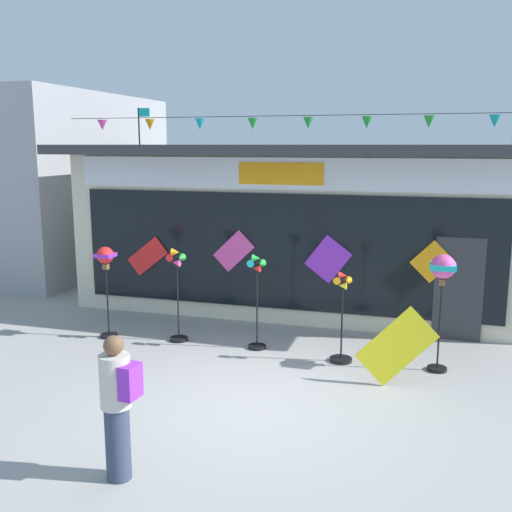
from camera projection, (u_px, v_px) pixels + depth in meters
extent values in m
plane|color=#9E9B99|center=(257.00, 400.00, 8.66)|extent=(80.00, 80.00, 0.00)
cube|color=beige|center=(308.00, 224.00, 14.66)|extent=(9.67, 5.68, 3.50)
cube|color=#333338|center=(306.00, 149.00, 13.90)|extent=(10.07, 6.55, 0.20)
cube|color=silver|center=(281.00, 174.00, 11.68)|extent=(8.90, 0.08, 0.63)
cube|color=orange|center=(281.00, 174.00, 11.65)|extent=(1.74, 0.04, 0.44)
cube|color=black|center=(281.00, 252.00, 11.99)|extent=(8.70, 0.06, 2.39)
cube|color=#333338|center=(458.00, 289.00, 11.13)|extent=(0.90, 0.07, 2.00)
cube|color=red|center=(148.00, 256.00, 12.80)|extent=(0.97, 0.03, 0.90)
cube|color=#EA4CA3|center=(234.00, 251.00, 12.21)|extent=(0.91, 0.03, 0.90)
cube|color=purple|center=(328.00, 259.00, 11.67)|extent=(0.97, 0.03, 0.99)
cube|color=orange|center=(432.00, 262.00, 11.12)|extent=(0.83, 0.03, 0.83)
cylinder|color=black|center=(280.00, 116.00, 11.36)|extent=(9.29, 0.01, 0.01)
cone|color=#EA4CA3|center=(102.00, 125.00, 12.46)|extent=(0.20, 0.20, 0.22)
cone|color=orange|center=(150.00, 125.00, 12.15)|extent=(0.20, 0.20, 0.22)
cone|color=#19B7BC|center=(200.00, 124.00, 11.85)|extent=(0.20, 0.20, 0.22)
cone|color=green|center=(253.00, 124.00, 11.54)|extent=(0.20, 0.20, 0.22)
cone|color=green|center=(308.00, 123.00, 11.23)|extent=(0.20, 0.20, 0.22)
cone|color=green|center=(367.00, 122.00, 10.93)|extent=(0.20, 0.20, 0.22)
cone|color=green|center=(429.00, 122.00, 10.62)|extent=(0.20, 0.20, 0.22)
cone|color=#19B7BC|center=(495.00, 121.00, 10.31)|extent=(0.20, 0.20, 0.22)
cylinder|color=black|center=(139.00, 126.00, 15.47)|extent=(0.04, 0.04, 0.95)
cube|color=#19B7BC|center=(144.00, 112.00, 15.36)|extent=(0.32, 0.02, 0.22)
cylinder|color=black|center=(109.00, 336.00, 11.47)|extent=(0.33, 0.33, 0.06)
cylinder|color=black|center=(107.00, 301.00, 11.34)|extent=(0.03, 0.03, 1.47)
sphere|color=red|center=(105.00, 255.00, 11.17)|extent=(0.33, 0.33, 0.33)
cube|color=purple|center=(105.00, 255.00, 11.17)|extent=(0.33, 0.33, 0.07)
cube|color=brown|center=(106.00, 267.00, 11.21)|extent=(0.10, 0.10, 0.10)
cylinder|color=black|center=(179.00, 339.00, 11.27)|extent=(0.35, 0.35, 0.06)
cylinder|color=black|center=(178.00, 299.00, 11.12)|extent=(0.03, 0.03, 1.63)
cylinder|color=black|center=(176.00, 258.00, 10.93)|extent=(0.06, 0.04, 0.06)
cone|color=green|center=(181.00, 258.00, 10.90)|extent=(0.14, 0.15, 0.14)
cone|color=orange|center=(176.00, 252.00, 10.91)|extent=(0.15, 0.14, 0.14)
cone|color=red|center=(171.00, 257.00, 10.96)|extent=(0.14, 0.15, 0.14)
cone|color=#EA4CA3|center=(176.00, 263.00, 10.95)|extent=(0.15, 0.14, 0.14)
cylinder|color=black|center=(257.00, 347.00, 10.84)|extent=(0.33, 0.33, 0.06)
cylinder|color=black|center=(257.00, 306.00, 10.69)|extent=(0.03, 0.03, 1.61)
cylinder|color=black|center=(256.00, 263.00, 10.50)|extent=(0.06, 0.04, 0.06)
cone|color=green|center=(261.00, 264.00, 10.48)|extent=(0.14, 0.14, 0.14)
cone|color=green|center=(256.00, 258.00, 10.49)|extent=(0.14, 0.14, 0.14)
cone|color=#19B7BC|center=(251.00, 263.00, 10.53)|extent=(0.14, 0.14, 0.14)
cone|color=red|center=(256.00, 268.00, 10.52)|extent=(0.14, 0.14, 0.14)
cylinder|color=black|center=(341.00, 360.00, 10.19)|extent=(0.39, 0.39, 0.06)
cylinder|color=black|center=(342.00, 321.00, 10.06)|extent=(0.03, 0.03, 1.45)
cylinder|color=black|center=(343.00, 281.00, 9.89)|extent=(0.06, 0.04, 0.06)
cone|color=orange|center=(348.00, 281.00, 9.86)|extent=(0.13, 0.14, 0.13)
cone|color=red|center=(343.00, 275.00, 9.87)|extent=(0.14, 0.13, 0.13)
cone|color=orange|center=(337.00, 280.00, 9.91)|extent=(0.13, 0.14, 0.13)
cone|color=yellow|center=(343.00, 286.00, 9.90)|extent=(0.14, 0.13, 0.13)
cylinder|color=black|center=(437.00, 369.00, 9.77)|extent=(0.32, 0.32, 0.06)
cylinder|color=black|center=(440.00, 325.00, 9.63)|extent=(0.03, 0.03, 1.57)
sphere|color=#EA4CA3|center=(443.00, 267.00, 9.45)|extent=(0.40, 0.40, 0.40)
cube|color=#19B7BC|center=(443.00, 267.00, 9.45)|extent=(0.41, 0.41, 0.09)
cube|color=brown|center=(442.00, 282.00, 9.49)|extent=(0.10, 0.10, 0.10)
cylinder|color=#333D56|center=(118.00, 443.00, 6.55)|extent=(0.28, 0.28, 0.86)
cylinder|color=beige|center=(115.00, 381.00, 6.41)|extent=(0.34, 0.34, 0.60)
sphere|color=brown|center=(113.00, 345.00, 6.34)|extent=(0.22, 0.22, 0.22)
cube|color=purple|center=(130.00, 381.00, 6.33)|extent=(0.19, 0.28, 0.38)
cube|color=yellow|center=(397.00, 346.00, 9.07)|extent=(1.27, 0.24, 1.27)
cube|color=#99999E|center=(18.00, 182.00, 18.21)|extent=(6.85, 7.20, 5.15)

